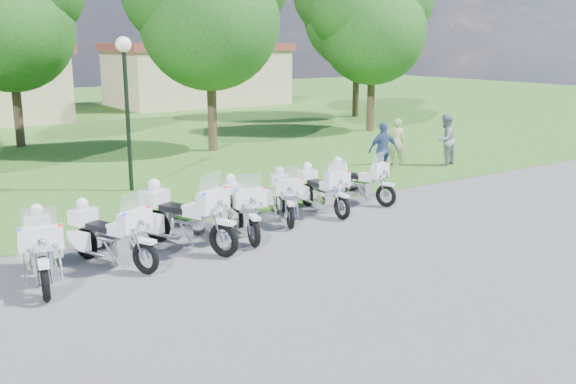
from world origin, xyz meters
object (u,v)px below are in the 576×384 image
motorcycle_5 (321,188)px  bystander_c (383,150)px  motorcycle_4 (284,195)px  lamp_post (125,76)px  motorcycle_6 (358,180)px  bystander_b (445,140)px  motorcycle_3 (240,207)px  motorcycle_0 (41,247)px  motorcycle_1 (109,233)px  motorcycle_2 (183,215)px  bystander_a (396,142)px

motorcycle_5 → bystander_c: size_ratio=1.21×
motorcycle_4 → lamp_post: bearing=-44.2°
motorcycle_6 → bystander_b: bearing=-176.3°
motorcycle_5 → motorcycle_6: size_ratio=1.04×
bystander_b → motorcycle_3: bearing=6.6°
motorcycle_0 → motorcycle_1: size_ratio=1.09×
motorcycle_2 → motorcycle_5: 4.25m
motorcycle_1 → bystander_b: bearing=171.2°
motorcycle_0 → motorcycle_4: size_ratio=1.16×
motorcycle_2 → lamp_post: (0.97, 5.72, 2.57)m
motorcycle_2 → bystander_a: size_ratio=1.47×
motorcycle_6 → lamp_post: bearing=-63.2°
motorcycle_4 → motorcycle_5: 1.17m
motorcycle_1 → bystander_c: 10.40m
motorcycle_0 → motorcycle_2: bearing=-162.1°
motorcycle_5 → bystander_c: bystander_c is taller
motorcycle_4 → bystander_c: size_ratio=1.13×
motorcycle_0 → motorcycle_3: (4.40, 0.55, -0.01)m
motorcycle_4 → bystander_c: (5.26, 2.29, 0.28)m
bystander_c → bystander_b: bearing=-163.3°
bystander_c → lamp_post: bearing=-10.5°
motorcycle_2 → bystander_b: 11.97m
motorcycle_1 → motorcycle_2: bearing=161.8°
bystander_b → bystander_c: 3.23m
bystander_a → bystander_c: (-1.87, -1.40, 0.07)m
motorcycle_2 → bystander_b: bystander_b is taller
motorcycle_3 → motorcycle_2: bearing=18.9°
motorcycle_4 → bystander_b: 8.88m
motorcycle_0 → bystander_a: size_ratio=1.43×
lamp_post → bystander_c: bearing=-20.3°
bystander_c → motorcycle_5: bearing=38.6°
motorcycle_1 → motorcycle_3: (3.09, 0.34, 0.01)m
motorcycle_4 → bystander_a: 8.03m
motorcycle_5 → motorcycle_4: bearing=4.6°
motorcycle_0 → motorcycle_5: 7.21m
lamp_post → bystander_b: (10.49, -2.31, -2.39)m
motorcycle_1 → motorcycle_4: bearing=167.0°
motorcycle_1 → motorcycle_2: size_ratio=0.89×
motorcycle_0 → bystander_c: bearing=-152.5°
motorcycle_3 → bystander_b: bystander_b is taller
motorcycle_4 → bystander_c: bystander_c is taller
motorcycle_5 → bystander_a: size_ratio=1.32×
bystander_c → motorcycle_3: bearing=32.6°
motorcycle_4 → bystander_a: size_ratio=1.23×
lamp_post → bystander_c: 8.13m
motorcycle_4 → bystander_b: bystander_b is taller
motorcycle_0 → motorcycle_2: size_ratio=0.97×
motorcycle_4 → lamp_post: lamp_post is taller
motorcycle_3 → lamp_post: bearing=-72.9°
motorcycle_5 → lamp_post: lamp_post is taller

